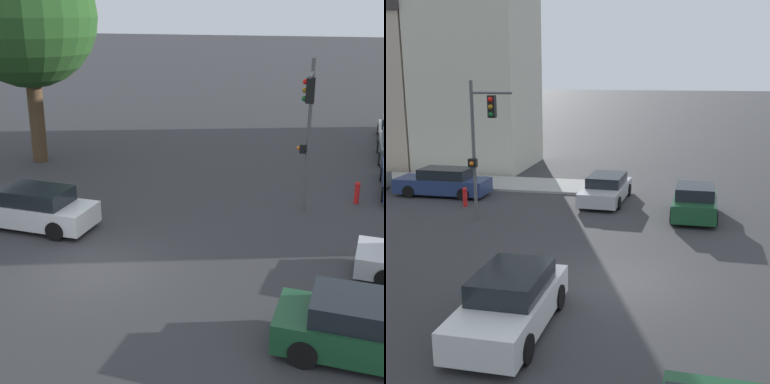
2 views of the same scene
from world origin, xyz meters
The scene contains 8 objects.
ground_plane centered at (0.00, 0.00, 0.00)m, with size 300.00×300.00×0.00m, color #333335.
rowhouse_backdrop centered at (18.07, 17.62, 6.06)m, with size 7.97×18.47×12.96m.
traffic_signal centered at (5.48, 6.66, 3.75)m, with size 0.59×1.89×5.85m.
crossing_car_0 centered at (9.90, 2.12, 0.61)m, with size 4.71×2.13×1.28m.
crossing_car_1 centered at (7.71, -2.08, 0.69)m, with size 3.96×2.01×1.44m.
crossing_car_3 centered at (-3.62, 2.44, 0.71)m, with size 4.53×1.99×1.49m.
parked_car_0 centered at (9.39, 10.39, 0.67)m, with size 1.85×4.73×1.41m.
fire_hydrant centered at (7.50, 8.42, 0.49)m, with size 0.22×0.22×0.92m.
Camera 2 is at (-15.20, -1.62, 6.29)m, focal length 50.00 mm.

